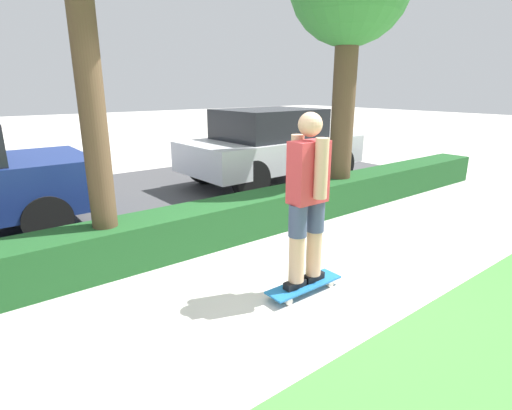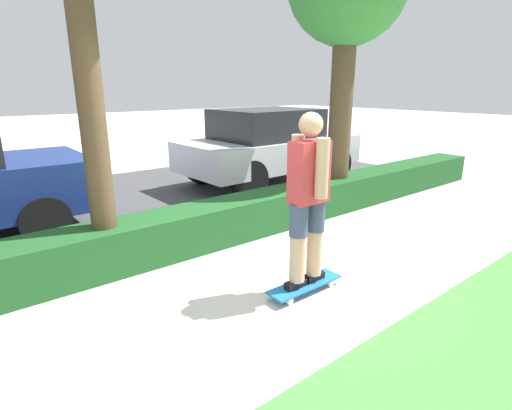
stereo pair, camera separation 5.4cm
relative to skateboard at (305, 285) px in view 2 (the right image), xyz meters
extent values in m
plane|color=beige|center=(-0.12, 0.10, -0.08)|extent=(60.00, 60.00, 0.00)
cube|color=#474749|center=(-0.12, 4.30, -0.07)|extent=(12.90, 5.00, 0.01)
cube|color=#1E5123|center=(-0.12, 1.70, 0.19)|extent=(12.90, 0.60, 0.53)
cube|color=#1E6BAD|center=(0.00, 0.00, 0.01)|extent=(0.85, 0.24, 0.02)
cylinder|color=silver|center=(0.29, -0.09, -0.04)|extent=(0.07, 0.04, 0.07)
cylinder|color=silver|center=(0.29, 0.09, -0.04)|extent=(0.07, 0.04, 0.07)
cylinder|color=silver|center=(-0.29, -0.09, -0.04)|extent=(0.07, 0.04, 0.07)
cylinder|color=silver|center=(-0.29, 0.09, -0.04)|extent=(0.07, 0.04, 0.07)
cube|color=black|center=(-0.12, 0.00, 0.05)|extent=(0.26, 0.09, 0.07)
cylinder|color=tan|center=(-0.12, 0.00, 0.48)|extent=(0.15, 0.15, 0.78)
cylinder|color=#3D4766|center=(-0.12, 0.00, 0.71)|extent=(0.18, 0.18, 0.31)
cube|color=black|center=(0.12, 0.00, 0.05)|extent=(0.26, 0.09, 0.07)
cylinder|color=tan|center=(0.12, 0.00, 0.48)|extent=(0.15, 0.15, 0.78)
cylinder|color=#3D4766|center=(0.12, 0.00, 0.71)|extent=(0.18, 0.18, 0.31)
cube|color=#C6383D|center=(0.00, 0.00, 1.16)|extent=(0.37, 0.20, 0.58)
cylinder|color=tan|center=(0.00, -0.16, 1.22)|extent=(0.12, 0.12, 0.54)
cylinder|color=tan|center=(0.00, 0.16, 1.22)|extent=(0.12, 0.12, 0.54)
sphere|color=tan|center=(0.00, 0.00, 1.59)|extent=(0.22, 0.22, 0.22)
cylinder|color=brown|center=(-1.38, 1.71, 1.64)|extent=(0.26, 0.26, 3.42)
cylinder|color=brown|center=(2.53, 1.78, 1.41)|extent=(0.37, 0.37, 2.98)
cylinder|color=black|center=(-1.72, 3.06, 0.24)|extent=(0.64, 0.21, 0.64)
cylinder|color=black|center=(-1.72, 4.69, 0.24)|extent=(0.64, 0.21, 0.64)
cube|color=silver|center=(2.83, 3.87, 0.59)|extent=(3.88, 1.88, 0.59)
cube|color=black|center=(2.72, 3.87, 1.18)|extent=(2.04, 1.62, 0.60)
cylinder|color=black|center=(4.02, 3.05, 0.29)|extent=(0.74, 0.21, 0.74)
cylinder|color=black|center=(4.02, 4.68, 0.29)|extent=(0.74, 0.21, 0.74)
cylinder|color=black|center=(1.64, 3.05, 0.29)|extent=(0.74, 0.21, 0.74)
cylinder|color=black|center=(1.64, 4.68, 0.29)|extent=(0.74, 0.21, 0.74)
camera|label=1|loc=(-2.59, -2.56, 1.92)|focal=28.00mm
camera|label=2|loc=(-2.63, -2.53, 1.92)|focal=28.00mm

